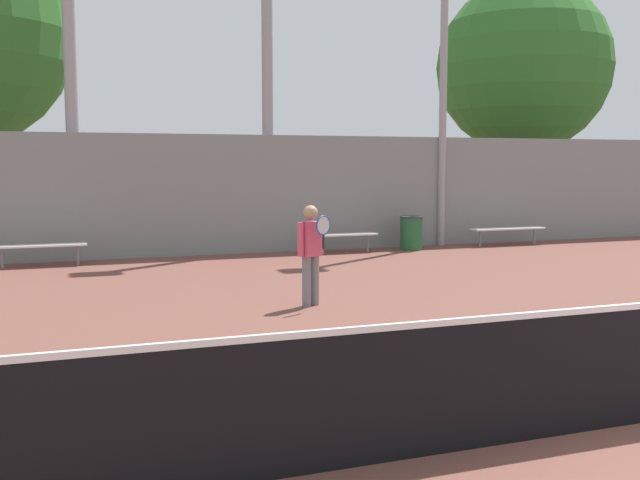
# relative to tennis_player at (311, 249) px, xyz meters

# --- Properties ---
(tennis_player) EXTENTS (0.51, 0.49, 1.59)m
(tennis_player) POSITION_rel_tennis_player_xyz_m (0.00, 0.00, 0.00)
(tennis_player) COLOR slate
(tennis_player) RESTS_ON ground_plane
(bench_courtside_near) EXTENTS (1.94, 0.40, 0.48)m
(bench_courtside_near) POSITION_rel_tennis_player_xyz_m (3.04, 6.29, -0.46)
(bench_courtside_near) COLOR white
(bench_courtside_near) RESTS_ON ground_plane
(bench_adjacent_court) EXTENTS (2.19, 0.40, 0.48)m
(bench_adjacent_court) POSITION_rel_tennis_player_xyz_m (8.01, 6.29, -0.46)
(bench_adjacent_court) COLOR white
(bench_adjacent_court) RESTS_ON ground_plane
(bench_by_gate) EXTENTS (1.93, 0.40, 0.48)m
(bench_by_gate) POSITION_rel_tennis_player_xyz_m (-3.99, 6.29, -0.46)
(bench_by_gate) COLOR white
(bench_by_gate) RESTS_ON ground_plane
(light_pole_near_left) EXTENTS (0.90, 0.60, 8.82)m
(light_pole_near_left) POSITION_rel_tennis_player_xyz_m (1.56, 7.56, 4.16)
(light_pole_near_left) COLOR #939399
(light_pole_near_left) RESTS_ON ground_plane
(light_pole_far_right) EXTENTS (0.90, 0.60, 8.85)m
(light_pole_far_right) POSITION_rel_tennis_player_xyz_m (-3.19, 7.59, 4.11)
(light_pole_far_right) COLOR #939399
(light_pole_far_right) RESTS_ON ground_plane
(light_pole_center_back) EXTENTS (0.90, 0.60, 10.05)m
(light_pole_center_back) POSITION_rel_tennis_player_xyz_m (6.31, 6.97, 5.35)
(light_pole_center_back) COLOR #939399
(light_pole_center_back) RESTS_ON ground_plane
(trash_bin) EXTENTS (0.61, 0.61, 0.87)m
(trash_bin) POSITION_rel_tennis_player_xyz_m (5.04, 6.27, -0.46)
(trash_bin) COLOR #235B33
(trash_bin) RESTS_ON ground_plane
(back_fence) EXTENTS (29.61, 0.06, 2.94)m
(back_fence) POSITION_rel_tennis_player_xyz_m (1.21, 7.04, 0.57)
(back_fence) COLOR gray
(back_fence) RESTS_ON ground_plane
(tree_green_tall) EXTENTS (6.06, 6.06, 8.63)m
(tree_green_tall) POSITION_rel_tennis_player_xyz_m (12.13, 11.54, 4.69)
(tree_green_tall) COLOR brown
(tree_green_tall) RESTS_ON ground_plane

